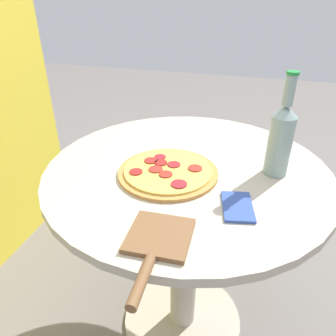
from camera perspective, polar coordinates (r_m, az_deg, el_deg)
ground_plane at (r=1.47m, az=2.48°, el=-24.85°), size 8.00×8.00×0.00m
table at (r=1.09m, az=3.07°, el=-8.78°), size 0.84×0.84×0.71m
pizza at (r=0.94m, az=-0.02°, el=-0.64°), size 0.29×0.29×0.02m
beer_bottle at (r=0.95m, az=19.05°, el=5.04°), size 0.07×0.07×0.29m
pizza_paddle at (r=0.70m, az=-2.04°, el=-13.07°), size 0.26×0.14×0.02m
napkin at (r=0.82m, az=12.03°, el=-6.59°), size 0.13×0.10×0.01m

